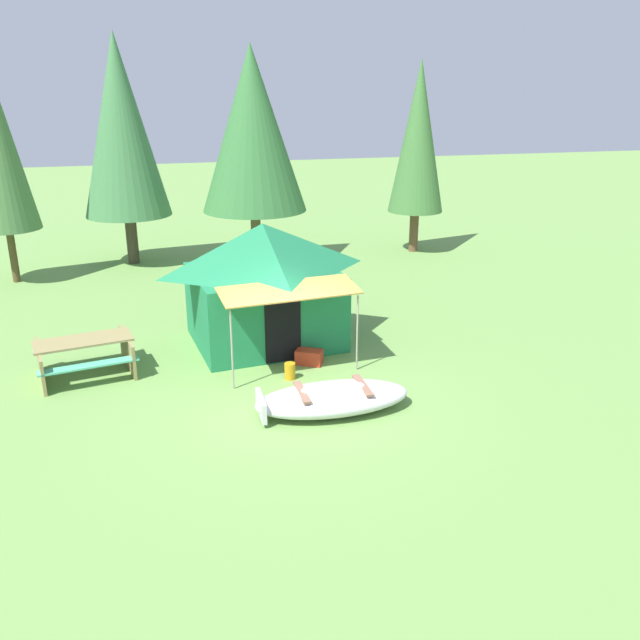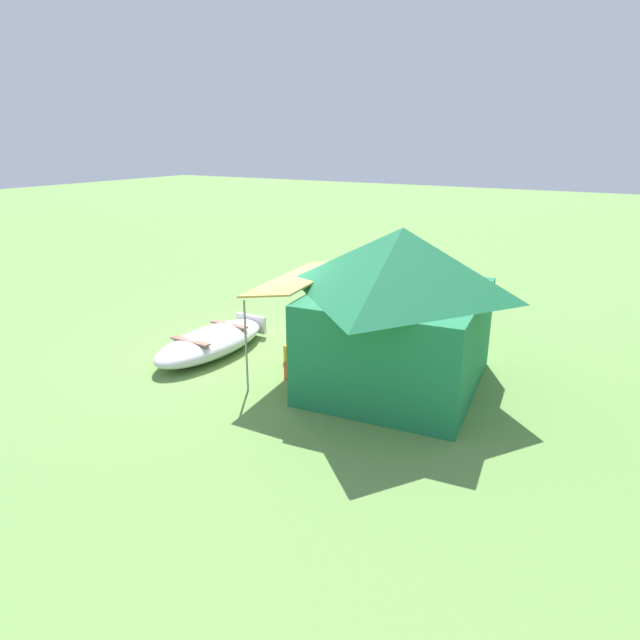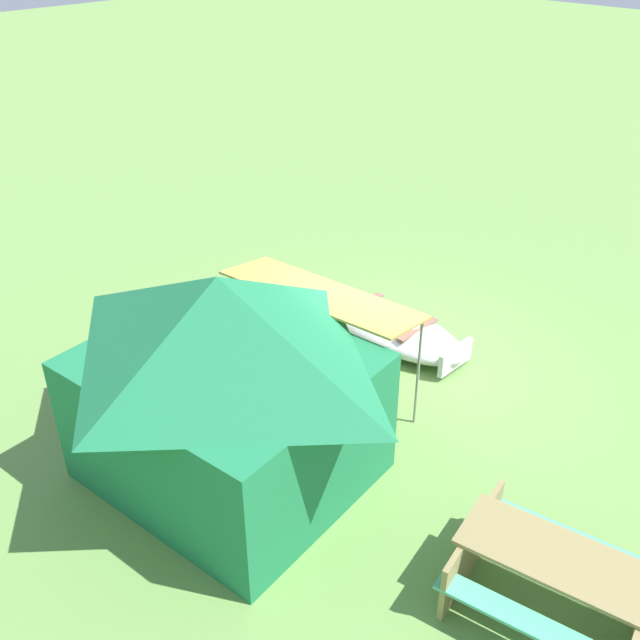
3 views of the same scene
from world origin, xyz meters
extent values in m
plane|color=#6A9649|center=(0.00, 0.00, 0.00)|extent=(80.00, 80.00, 0.00)
ellipsoid|color=silver|center=(0.56, -0.68, 0.24)|extent=(2.78, 1.18, 0.48)
ellipsoid|color=#4A494B|center=(0.56, -0.68, 0.28)|extent=(2.55, 1.04, 0.17)
cube|color=#8A5E4B|center=(1.12, -0.69, 0.44)|extent=(0.15, 0.88, 0.04)
cube|color=#8A5E4B|center=(0.01, -0.68, 0.44)|extent=(0.15, 0.88, 0.04)
cube|color=silver|center=(-0.71, -0.67, 0.26)|extent=(0.09, 0.74, 0.36)
cube|color=#1F7949|center=(0.03, 2.97, 0.83)|extent=(3.30, 2.92, 1.65)
pyramid|color=#1F7949|center=(0.03, 2.97, 2.16)|extent=(3.56, 3.15, 1.03)
cube|color=black|center=(0.17, 1.66, 0.69)|extent=(0.76, 0.11, 1.32)
cube|color=#C09142|center=(0.22, 1.20, 1.70)|extent=(2.82, 1.22, 0.17)
cylinder|color=gray|center=(1.53, 0.94, 0.78)|extent=(0.04, 0.04, 1.57)
cylinder|color=gray|center=(-1.01, 0.67, 0.78)|extent=(0.04, 0.04, 1.57)
cube|color=olive|center=(-3.74, 2.08, 0.72)|extent=(1.96, 1.09, 0.04)
cube|color=#50BB8F|center=(-3.63, 1.49, 0.42)|extent=(1.86, 0.60, 0.04)
cube|color=#50BB8F|center=(-3.86, 2.67, 0.42)|extent=(1.86, 0.60, 0.04)
cube|color=olive|center=(-4.55, 1.92, 0.35)|extent=(0.33, 1.44, 0.70)
cube|color=olive|center=(-2.93, 2.23, 0.35)|extent=(0.33, 1.44, 0.70)
cube|color=red|center=(0.67, 1.46, 0.15)|extent=(0.62, 0.53, 0.31)
cylinder|color=orange|center=(0.13, 0.84, 0.16)|extent=(0.30, 0.30, 0.33)
cylinder|color=brown|center=(6.53, 10.16, 0.70)|extent=(0.31, 0.31, 1.39)
cone|color=#417539|center=(6.53, 10.16, 3.83)|extent=(1.85, 1.85, 4.88)
cylinder|color=#44392B|center=(-2.84, 10.97, 0.78)|extent=(0.36, 0.36, 1.55)
cone|color=#3F7745|center=(-2.84, 10.97, 4.27)|extent=(2.66, 2.66, 5.43)
cylinder|color=#4F4124|center=(-6.16, 9.56, 0.78)|extent=(0.21, 0.21, 1.56)
cylinder|color=brown|center=(0.97, 9.65, 0.88)|extent=(0.31, 0.31, 1.76)
cone|color=#367038|center=(0.97, 9.65, 4.19)|extent=(3.20, 3.20, 4.86)
camera|label=1|loc=(-2.34, -10.83, 5.45)|focal=37.32mm
camera|label=2|loc=(8.08, 6.17, 4.00)|focal=30.71mm
camera|label=3|loc=(-5.39, 7.01, 6.13)|focal=40.43mm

